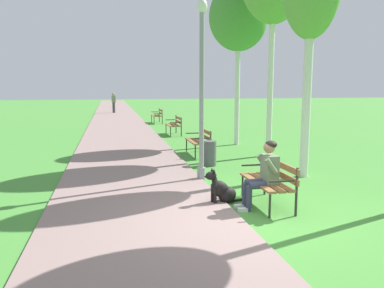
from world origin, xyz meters
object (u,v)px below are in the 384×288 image
object	(u,v)px
park_bench_furthest	(158,115)
birch_tree_fourth	(238,18)
park_bench_near	(270,178)
person_seated_on_near_bench	(264,172)
litter_bin	(210,153)
park_bench_mid	(200,139)
park_bench_far	(175,124)
pedestrian_distant	(114,103)
dog_black	(222,190)
lamp_post_near	(202,89)

from	to	relation	value
park_bench_furthest	birch_tree_fourth	xyz separation A→B (m)	(1.88, -9.25, 4.16)
park_bench_near	birch_tree_fourth	size ratio (longest dim) A/B	0.25
person_seated_on_near_bench	litter_bin	xyz separation A→B (m)	(0.02, 3.93, -0.33)
park_bench_mid	park_bench_far	size ratio (longest dim) A/B	1.00
park_bench_furthest	pedestrian_distant	distance (m)	9.56
park_bench_far	dog_black	size ratio (longest dim) A/B	1.81
park_bench_near	park_bench_furthest	bearing A→B (deg)	90.27
pedestrian_distant	park_bench_far	bearing A→B (deg)	-80.38
lamp_post_near	pedestrian_distant	world-z (taller)	lamp_post_near
dog_black	lamp_post_near	distance (m)	2.69
park_bench_near	person_seated_on_near_bench	world-z (taller)	person_seated_on_near_bench
birch_tree_fourth	park_bench_furthest	bearing A→B (deg)	101.49
park_bench_near	person_seated_on_near_bench	size ratio (longest dim) A/B	1.20
park_bench_near	litter_bin	world-z (taller)	park_bench_near
park_bench_mid	park_bench_furthest	size ratio (longest dim) A/B	1.00
park_bench_furthest	park_bench_mid	bearing A→B (deg)	-89.99
dog_black	birch_tree_fourth	xyz separation A→B (m)	(2.65, 7.10, 4.41)
park_bench_far	litter_bin	world-z (taller)	park_bench_far
park_bench_far	lamp_post_near	size ratio (longest dim) A/B	0.36
lamp_post_near	pedestrian_distant	bearing A→B (deg)	94.24
park_bench_far	park_bench_near	bearing A→B (deg)	-89.95
dog_black	lamp_post_near	size ratio (longest dim) A/B	0.20
park_bench_near	person_seated_on_near_bench	distance (m)	0.32
person_seated_on_near_bench	pedestrian_distant	xyz separation A→B (m)	(-2.35, 26.04, 0.16)
person_seated_on_near_bench	dog_black	size ratio (longest dim) A/B	1.51
dog_black	park_bench_far	bearing A→B (deg)	85.45
park_bench_near	pedestrian_distant	distance (m)	25.99
park_bench_mid	park_bench_near	bearing A→B (deg)	-89.21
park_bench_far	person_seated_on_near_bench	bearing A→B (deg)	-91.03
park_bench_near	park_bench_far	size ratio (longest dim) A/B	1.00
birch_tree_fourth	pedestrian_distant	distance (m)	19.36
dog_black	pedestrian_distant	bearing A→B (deg)	93.81
dog_black	pedestrian_distant	size ratio (longest dim) A/B	0.50
park_bench_near	lamp_post_near	bearing A→B (deg)	110.07
lamp_post_near	litter_bin	distance (m)	2.45
park_bench_mid	park_bench_far	distance (m)	5.35
park_bench_near	park_bench_mid	world-z (taller)	same
park_bench_near	park_bench_far	bearing A→B (deg)	90.05
person_seated_on_near_bench	lamp_post_near	size ratio (longest dim) A/B	0.30
person_seated_on_near_bench	lamp_post_near	distance (m)	2.85
pedestrian_distant	litter_bin	bearing A→B (deg)	-83.90
park_bench_furthest	litter_bin	xyz separation A→B (m)	(-0.11, -12.89, -0.16)
birch_tree_fourth	park_bench_near	bearing A→B (deg)	-103.73
litter_bin	lamp_post_near	bearing A→B (deg)	-111.46
birch_tree_fourth	pedestrian_distant	bearing A→B (deg)	103.27
person_seated_on_near_bench	park_bench_near	bearing A→B (deg)	41.26
park_bench_mid	person_seated_on_near_bench	world-z (taller)	person_seated_on_near_bench
park_bench_far	pedestrian_distant	world-z (taller)	pedestrian_distant
park_bench_near	park_bench_far	world-z (taller)	same
dog_black	lamp_post_near	world-z (taller)	lamp_post_near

